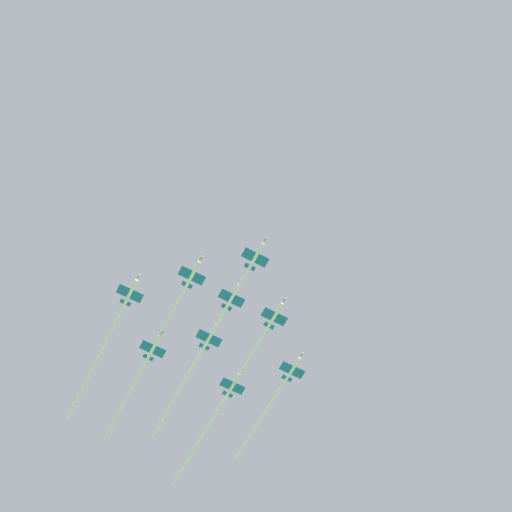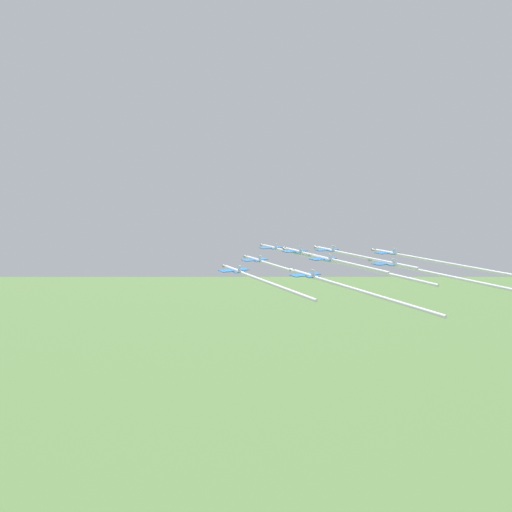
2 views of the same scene
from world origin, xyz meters
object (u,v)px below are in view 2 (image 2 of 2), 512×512
Objects in this scene: jet_tail_end at (414,269)px; jet_center_rear at (426,260)px; jet_starboard_inner at (349,254)px; jet_starboard_trail at (337,284)px; jet_port_inner at (275,266)px; jet_starboard_outer at (252,277)px; jet_port_outer at (317,256)px; jet_port_trail at (350,265)px; jet_lead at (286,251)px.

jet_center_rear is at bearing 31.57° from jet_tail_end.
jet_starboard_inner is 1.02× the size of jet_tail_end.
jet_starboard_trail is at bearing -175.17° from jet_tail_end.
jet_starboard_trail is (2.01, 41.09, -1.11)m from jet_starboard_inner.
jet_starboard_trail is 1.12× the size of jet_tail_end.
jet_center_rear is at bearing 14.63° from jet_starboard_trail.
jet_starboard_inner is (-20.87, -18.89, 1.21)m from jet_port_inner.
jet_port_inner is 0.96× the size of jet_starboard_trail.
jet_port_outer is at bearing 21.23° from jet_starboard_outer.
jet_starboard_outer is at bearing -138.59° from jet_port_inner.
jet_port_inner is 29.13m from jet_starboard_trail.
jet_center_rear is 16.51m from jet_tail_end.
jet_starboard_trail is (2.71, 18.54, -1.55)m from jet_port_trail.
jet_starboard_trail is (-21.55, 3.64, -0.15)m from jet_starboard_outer.
jet_port_outer is 30.23m from jet_starboard_outer.
jet_lead is 0.94× the size of jet_starboard_inner.
jet_center_rear reaches higher than jet_starboard_outer.
jet_lead reaches higher than jet_starboard_trail.
jet_starboard_inner reaches higher than jet_tail_end.
jet_lead reaches higher than jet_port_inner.
jet_starboard_outer is (23.56, 37.45, -0.96)m from jet_starboard_inner.
jet_center_rear is 28.17m from jet_port_trail.
jet_starboard_inner is at bearing 46.86° from jet_starboard_trail.
jet_tail_end is (-17.19, -1.48, -0.88)m from jet_port_trail.
jet_port_outer is at bearing -170.44° from jet_starboard_inner.
jet_port_outer is 28.95m from jet_tail_end.
jet_port_outer is 15.28m from jet_port_trail.
jet_lead is 0.86× the size of jet_starboard_trail.
jet_starboard_outer is 0.99× the size of jet_tail_end.
jet_center_rear is at bearing -53.49° from jet_starboard_inner.
jet_lead is 21.40m from jet_port_inner.
jet_port_outer is at bearing 149.41° from jet_center_rear.
jet_center_rear is (-23.02, 5.38, -0.13)m from jet_starboard_inner.
jet_port_inner is at bearing -178.19° from jet_starboard_inner.
jet_port_outer is (-11.37, 13.39, 0.74)m from jet_lead.
jet_port_trail reaches higher than jet_starboard_trail.
jet_center_rear is (-43.89, -13.51, 1.08)m from jet_port_inner.
jet_lead reaches higher than jet_starboard_outer.
jet_starboard_inner reaches higher than jet_starboard_outer.
jet_port_trail is (-9.89, 11.65, -0.29)m from jet_port_outer.
jet_starboard_trail is (25.04, 35.71, -0.98)m from jet_center_rear.
jet_port_inner is 14.28m from jet_port_outer.
jet_lead is 20.71m from jet_starboard_inner.
jet_tail_end is (-27.08, 10.16, -1.17)m from jet_port_outer.
jet_port_outer is at bearing -6.00° from jet_port_inner.
jet_lead is at bearing 129.44° from jet_center_rear.
jet_port_inner is 28.17m from jet_starboard_inner.
jet_starboard_inner is 41.16m from jet_starboard_trail.
jet_starboard_outer is 21.85m from jet_starboard_trail.
jet_lead is 44.28m from jet_center_rear.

